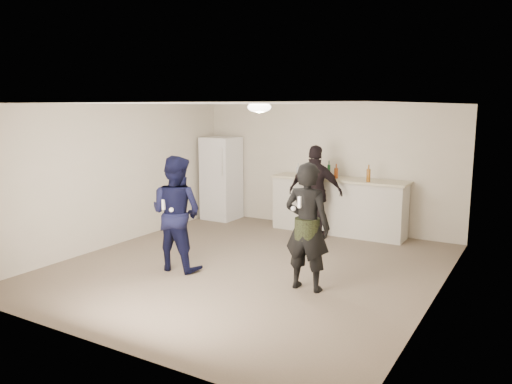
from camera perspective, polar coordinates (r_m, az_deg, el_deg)
The scene contains 21 objects.
floor at distance 7.85m, azimuth -0.75°, elevation -8.52°, with size 6.00×6.00×0.00m, color #6B5B4C.
ceiling at distance 7.45m, azimuth -0.79°, elevation 10.05°, with size 6.00×6.00×0.00m, color silver.
wall_back at distance 10.21m, azimuth 7.99°, elevation 2.86°, with size 6.00×6.00×0.00m, color beige.
wall_front at distance 5.27m, azimuth -17.95°, elevation -4.03°, with size 6.00×6.00×0.00m, color beige.
wall_left at distance 9.26m, azimuth -15.49°, elevation 1.89°, with size 6.00×6.00×0.00m, color beige.
wall_right at distance 6.58m, azimuth 20.18°, elevation -1.46°, with size 6.00×6.00×0.00m, color beige.
counter at distance 9.87m, azimuth 9.37°, elevation -1.68°, with size 2.60×0.56×1.05m, color beige.
counter_top at distance 9.78m, azimuth 9.46°, elevation 1.45°, with size 2.68×0.64×0.04m, color #C2B897.
fridge at distance 10.99m, azimuth -3.97°, elevation 1.58°, with size 0.70×0.70×1.80m, color white.
fridge_handle at distance 10.48m, azimuth -3.87°, elevation 3.38°, with size 0.02×0.02×0.60m, color silver.
ceiling_dome at distance 7.71m, azimuth 0.38°, elevation 9.67°, with size 0.36×0.36×0.16m, color white.
shaker at distance 9.93m, azimuth 7.80°, elevation 2.23°, with size 0.08×0.08×0.17m, color silver.
man at distance 7.63m, azimuth -9.11°, elevation -2.40°, with size 0.85×0.66×1.74m, color #0E113C.
woman at distance 6.72m, azimuth 5.87°, elevation -3.98°, with size 0.64×0.42×1.75m, color black.
camo_shorts at distance 6.72m, azimuth 5.86°, elevation -4.16°, with size 0.34×0.34×0.28m, color #283518.
spectator at distance 9.38m, azimuth 6.81°, elevation -0.02°, with size 1.03×0.43×1.76m, color black.
remote_man at distance 7.38m, azimuth -10.53°, elevation -1.43°, with size 0.04×0.04×0.15m, color white.
nunchuk_man at distance 7.34m, azimuth -9.65°, elevation -2.02°, with size 0.07×0.07×0.07m, color white.
remote_woman at distance 6.42m, azimuth 4.99°, elevation -1.17°, with size 0.04×0.04×0.15m, color white.
nunchuk_woman at distance 6.51m, azimuth 4.30°, elevation -1.90°, with size 0.07×0.07×0.07m, color silver.
bottle_cluster at distance 9.73m, azimuth 8.56°, elevation 2.20°, with size 1.55×0.26×0.25m.
Camera 1 is at (3.86, -6.37, 2.47)m, focal length 35.00 mm.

